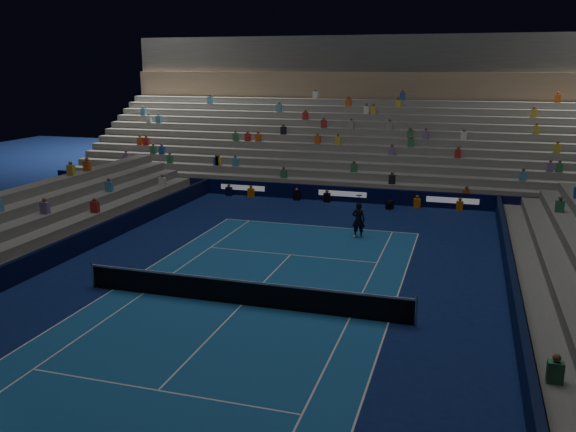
{
  "coord_description": "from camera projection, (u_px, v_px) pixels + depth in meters",
  "views": [
    {
      "loc": [
        7.73,
        -19.61,
        8.7
      ],
      "look_at": [
        0.0,
        6.0,
        2.0
      ],
      "focal_mm": 37.49,
      "sensor_mm": 36.0,
      "label": 1
    }
  ],
  "objects": [
    {
      "name": "sponsor_barrier_west",
      "position": [
        25.0,
        268.0,
        25.09
      ],
      "size": [
        0.25,
        37.0,
        1.0
      ],
      "primitive_type": "cube",
      "color": "black",
      "rests_on": "ground"
    },
    {
      "name": "ground",
      "position": [
        242.0,
        305.0,
        22.49
      ],
      "size": [
        90.0,
        90.0,
        0.0
      ],
      "primitive_type": "plane",
      "color": "#0D1C52",
      "rests_on": "ground"
    },
    {
      "name": "court_surface",
      "position": [
        242.0,
        305.0,
        22.49
      ],
      "size": [
        10.97,
        23.77,
        0.01
      ],
      "primitive_type": "cube",
      "color": "#1A5591",
      "rests_on": "ground"
    },
    {
      "name": "sponsor_barrier_east",
      "position": [
        519.0,
        324.0,
        19.65
      ],
      "size": [
        0.25,
        37.0,
        1.0
      ],
      "primitive_type": "cube",
      "color": "black",
      "rests_on": "ground"
    },
    {
      "name": "tennis_net",
      "position": [
        242.0,
        292.0,
        22.37
      ],
      "size": [
        12.9,
        0.1,
        1.1
      ],
      "color": "#B2B2B7",
      "rests_on": "ground"
    },
    {
      "name": "tennis_player",
      "position": [
        358.0,
        220.0,
        31.12
      ],
      "size": [
        0.7,
        0.47,
        1.87
      ],
      "primitive_type": "imported",
      "rotation": [
        0.0,
        0.0,
        3.11
      ],
      "color": "black",
      "rests_on": "ground"
    },
    {
      "name": "broadcast_camera",
      "position": [
        390.0,
        205.0,
        37.55
      ],
      "size": [
        0.5,
        0.89,
        0.52
      ],
      "color": "black",
      "rests_on": "ground"
    },
    {
      "name": "grandstand_main",
      "position": [
        368.0,
        135.0,
        47.59
      ],
      "size": [
        44.0,
        15.2,
        11.2
      ],
      "color": "slate",
      "rests_on": "ground"
    },
    {
      "name": "sponsor_barrier_far",
      "position": [
        343.0,
        194.0,
        39.55
      ],
      "size": [
        44.0,
        0.25,
        1.0
      ],
      "primitive_type": "cube",
      "color": "black",
      "rests_on": "ground"
    }
  ]
}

